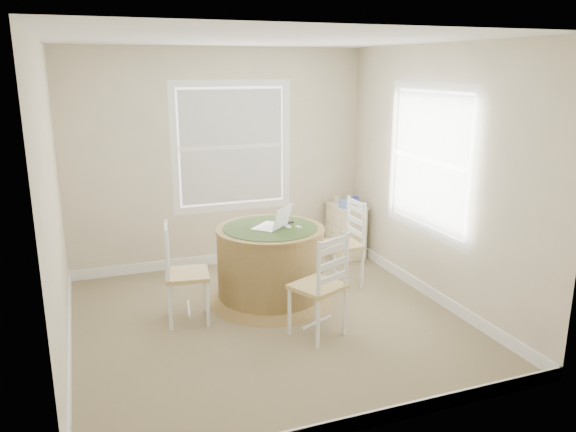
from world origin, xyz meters
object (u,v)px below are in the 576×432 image
chair_left (187,274)px  laptop (273,224)px  round_table (270,261)px  corner_chest (346,230)px  chair_right (341,244)px  chair_near (318,286)px

chair_left → laptop: (0.92, 0.17, 0.35)m
round_table → laptop: (0.03, -0.00, 0.39)m
chair_left → laptop: 1.00m
round_table → laptop: laptop is taller
corner_chest → chair_right: bearing=-120.4°
chair_near → laptop: bearing=-106.7°
round_table → chair_left: size_ratio=1.36×
chair_left → chair_right: bearing=-71.3°
round_table → chair_near: bearing=-85.2°
round_table → corner_chest: size_ratio=1.90×
chair_near → laptop: 0.95m
round_table → chair_left: bearing=-173.7°
chair_near → corner_chest: size_ratio=1.40×
chair_left → corner_chest: chair_left is taller
round_table → laptop: size_ratio=2.80×
laptop → corner_chest: laptop is taller
laptop → round_table: bearing=-51.2°
chair_left → chair_near: bearing=-115.9°
chair_left → corner_chest: size_ratio=1.40×
chair_right → laptop: 0.93m
laptop → chair_left: bearing=-33.6°
chair_left → corner_chest: bearing=-53.4°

